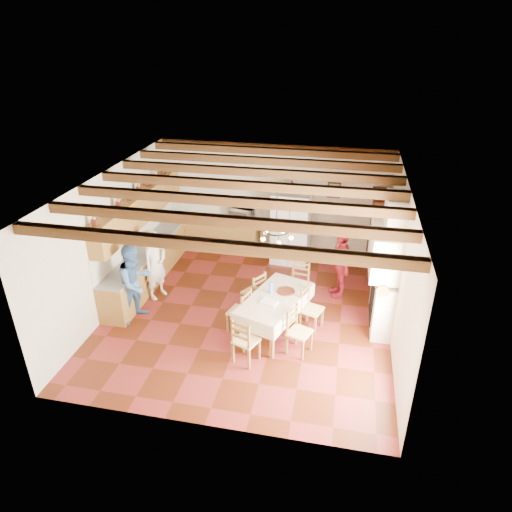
% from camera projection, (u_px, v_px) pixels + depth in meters
% --- Properties ---
extents(floor, '(6.00, 6.50, 0.02)m').
position_uv_depth(floor, '(249.00, 312.00, 10.06)').
color(floor, '#501D0C').
rests_on(floor, ground).
extents(ceiling, '(6.00, 6.50, 0.02)m').
position_uv_depth(ceiling, '(248.00, 180.00, 8.69)').
color(ceiling, beige).
rests_on(ceiling, ground).
extents(wall_back, '(6.00, 0.02, 3.00)m').
position_uv_depth(wall_back, '(275.00, 198.00, 12.22)').
color(wall_back, beige).
rests_on(wall_back, ground).
extents(wall_front, '(6.00, 0.02, 3.00)m').
position_uv_depth(wall_front, '(199.00, 350.00, 6.53)').
color(wall_front, beige).
rests_on(wall_front, ground).
extents(wall_left, '(0.02, 6.50, 3.00)m').
position_uv_depth(wall_left, '(114.00, 239.00, 9.92)').
color(wall_left, beige).
rests_on(wall_left, ground).
extents(wall_right, '(0.02, 6.50, 3.00)m').
position_uv_depth(wall_right, '(400.00, 265.00, 8.84)').
color(wall_right, beige).
rests_on(wall_right, ground).
extents(ceiling_beams, '(6.00, 6.30, 0.16)m').
position_uv_depth(ceiling_beams, '(248.00, 185.00, 8.74)').
color(ceiling_beams, '#361E0D').
rests_on(ceiling_beams, ground).
extents(lower_cabinets_left, '(0.60, 4.30, 0.86)m').
position_uv_depth(lower_cabinets_left, '(151.00, 262.00, 11.27)').
color(lower_cabinets_left, brown).
rests_on(lower_cabinets_left, ground).
extents(lower_cabinets_back, '(2.30, 0.60, 0.86)m').
position_uv_depth(lower_cabinets_back, '(217.00, 235.00, 12.72)').
color(lower_cabinets_back, brown).
rests_on(lower_cabinets_back, ground).
extents(countertop_left, '(0.62, 4.30, 0.04)m').
position_uv_depth(countertop_left, '(149.00, 245.00, 11.06)').
color(countertop_left, slate).
rests_on(countertop_left, lower_cabinets_left).
extents(countertop_back, '(2.34, 0.62, 0.04)m').
position_uv_depth(countertop_back, '(217.00, 220.00, 12.52)').
color(countertop_back, slate).
rests_on(countertop_back, lower_cabinets_back).
extents(backsplash_left, '(0.03, 4.30, 0.60)m').
position_uv_depth(backsplash_left, '(137.00, 232.00, 10.97)').
color(backsplash_left, '#EEE5CE').
rests_on(backsplash_left, ground).
extents(backsplash_back, '(2.30, 0.03, 0.60)m').
position_uv_depth(backsplash_back, '(219.00, 205.00, 12.62)').
color(backsplash_back, '#EEE5CE').
rests_on(backsplash_back, ground).
extents(upper_cabinets, '(0.35, 4.20, 0.70)m').
position_uv_depth(upper_cabinets, '(140.00, 207.00, 10.65)').
color(upper_cabinets, brown).
rests_on(upper_cabinets, ground).
extents(fireplace, '(0.56, 1.60, 2.80)m').
position_uv_depth(fireplace, '(383.00, 264.00, 9.11)').
color(fireplace, beige).
rests_on(fireplace, ground).
extents(wall_picture, '(0.34, 0.03, 0.42)m').
position_uv_depth(wall_picture, '(334.00, 190.00, 11.76)').
color(wall_picture, '#322517').
rests_on(wall_picture, ground).
extents(refrigerator, '(1.00, 0.84, 1.91)m').
position_uv_depth(refrigerator, '(291.00, 227.00, 11.86)').
color(refrigerator, white).
rests_on(refrigerator, floor).
extents(hutch, '(0.49, 1.16, 2.11)m').
position_uv_depth(hutch, '(379.00, 235.00, 11.16)').
color(hutch, '#3C160C').
rests_on(hutch, floor).
extents(dining_table, '(1.46, 2.02, 0.80)m').
position_uv_depth(dining_table, '(275.00, 301.00, 9.15)').
color(dining_table, '#ECE7CD').
rests_on(dining_table, floor).
extents(chandelier, '(0.47, 0.47, 0.03)m').
position_uv_depth(chandelier, '(276.00, 231.00, 8.46)').
color(chandelier, black).
rests_on(chandelier, ground).
extents(chair_left_near, '(0.50, 0.51, 0.96)m').
position_uv_depth(chair_left_near, '(239.00, 311.00, 9.25)').
color(chair_left_near, brown).
rests_on(chair_left_near, floor).
extents(chair_left_far, '(0.56, 0.57, 0.96)m').
position_uv_depth(chair_left_far, '(253.00, 291.00, 9.92)').
color(chair_left_far, brown).
rests_on(chair_left_far, floor).
extents(chair_right_near, '(0.52, 0.54, 0.96)m').
position_uv_depth(chair_right_near, '(299.00, 332.00, 8.62)').
color(chair_right_near, brown).
rests_on(chair_right_near, floor).
extents(chair_right_far, '(0.51, 0.53, 0.96)m').
position_uv_depth(chair_right_far, '(312.00, 309.00, 9.31)').
color(chair_right_far, brown).
rests_on(chair_right_far, floor).
extents(chair_end_near, '(0.54, 0.53, 0.96)m').
position_uv_depth(chair_end_near, '(246.00, 340.00, 8.40)').
color(chair_end_near, brown).
rests_on(chair_end_near, floor).
extents(chair_end_far, '(0.48, 0.46, 0.96)m').
position_uv_depth(chair_end_far, '(298.00, 284.00, 10.21)').
color(chair_end_far, brown).
rests_on(chair_end_far, floor).
extents(person_man, '(0.61, 0.72, 1.67)m').
position_uv_depth(person_man, '(155.00, 264.00, 10.29)').
color(person_man, silver).
rests_on(person_man, floor).
extents(person_woman_blue, '(0.92, 1.02, 1.72)m').
position_uv_depth(person_woman_blue, '(135.00, 283.00, 9.50)').
color(person_woman_blue, '#3C659B').
rests_on(person_woman_blue, floor).
extents(person_woman_red, '(0.67, 1.03, 1.63)m').
position_uv_depth(person_woman_red, '(340.00, 263.00, 10.36)').
color(person_woman_red, maroon).
rests_on(person_woman_red, floor).
extents(microwave, '(0.67, 0.54, 0.33)m').
position_uv_depth(microwave, '(241.00, 215.00, 12.31)').
color(microwave, silver).
rests_on(microwave, countertop_back).
extents(fridge_vase, '(0.33, 0.33, 0.30)m').
position_uv_depth(fridge_vase, '(292.00, 186.00, 11.36)').
color(fridge_vase, '#3C160C').
rests_on(fridge_vase, refrigerator).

